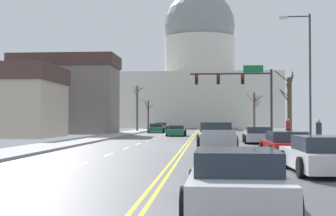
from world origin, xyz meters
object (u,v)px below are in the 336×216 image
object	(u,v)px
sedan_oncoming_02	(161,127)
bicycle_parked	(304,138)
signal_gantry	(242,85)
sedan_near_05	(237,182)
sedan_near_04	(320,156)
sedan_near_00	(212,133)
pickup_truck_near_02	(216,137)
pedestrian_00	(288,127)
sedan_oncoming_00	(176,131)
pedestrian_01	(319,131)
sedan_near_03	(286,145)
street_lamp_right	(306,68)
sedan_oncoming_01	(156,128)
sedan_near_01	(258,136)

from	to	relation	value
sedan_oncoming_02	bicycle_parked	world-z (taller)	sedan_oncoming_02
signal_gantry	sedan_near_05	size ratio (longest dim) A/B	1.84
sedan_near_04	sedan_near_00	bearing A→B (deg)	97.21
pickup_truck_near_02	pedestrian_00	distance (m)	12.79
sedan_near_05	sedan_oncoming_00	xyz separation A→B (m)	(-3.67, 40.79, -0.03)
sedan_near_04	bicycle_parked	xyz separation A→B (m)	(2.79, 16.16, -0.09)
sedan_near_00	bicycle_parked	bearing A→B (deg)	-56.43
signal_gantry	pickup_truck_near_02	world-z (taller)	signal_gantry
pedestrian_00	bicycle_parked	size ratio (longest dim) A/B	0.96
sedan_oncoming_00	pedestrian_01	distance (m)	23.37
sedan_oncoming_02	pedestrian_01	xyz separation A→B (m)	(13.41, -41.73, 0.45)
sedan_near_00	sedan_near_04	bearing A→B (deg)	-82.79
sedan_near_05	bicycle_parked	size ratio (longest dim) A/B	2.42
sedan_near_03	street_lamp_right	bearing A→B (deg)	72.63
sedan_oncoming_01	bicycle_parked	bearing A→B (deg)	-66.66
sedan_oncoming_01	street_lamp_right	bearing A→B (deg)	-66.44
street_lamp_right	bicycle_parked	xyz separation A→B (m)	(-0.18, 0.10, -4.67)
sedan_near_01	sedan_near_03	world-z (taller)	sedan_near_01
signal_gantry	pedestrian_00	distance (m)	8.00
sedan_near_01	bicycle_parked	xyz separation A→B (m)	(2.64, -3.41, -0.07)
pedestrian_00	sedan_near_05	bearing A→B (deg)	-101.52
sedan_near_05	sedan_oncoming_01	world-z (taller)	sedan_oncoming_01
pedestrian_00	bicycle_parked	world-z (taller)	pedestrian_00
sedan_oncoming_02	pedestrian_00	world-z (taller)	pedestrian_00
sedan_near_04	sedan_oncoming_00	size ratio (longest dim) A/B	1.01
sedan_near_00	pickup_truck_near_02	distance (m)	12.41
sedan_near_03	sedan_oncoming_02	xyz separation A→B (m)	(-10.40, 48.12, 0.04)
sedan_near_01	pickup_truck_near_02	world-z (taller)	pickup_truck_near_02
street_lamp_right	pickup_truck_near_02	xyz separation A→B (m)	(-6.05, -3.32, -4.45)
sedan_oncoming_00	sedan_oncoming_02	bearing A→B (deg)	99.97
pickup_truck_near_02	pedestrian_00	size ratio (longest dim) A/B	3.27
signal_gantry	sedan_oncoming_00	world-z (taller)	signal_gantry
sedan_near_03	sedan_oncoming_01	world-z (taller)	sedan_oncoming_01
sedan_near_03	bicycle_parked	size ratio (longest dim) A/B	2.57
sedan_near_04	sedan_oncoming_01	xyz separation A→B (m)	(-10.19, 46.24, -0.01)
sedan_near_04	bicycle_parked	bearing A→B (deg)	80.21
sedan_near_01	sedan_near_03	distance (m)	12.93
sedan_oncoming_01	pedestrian_00	size ratio (longest dim) A/B	2.74
sedan_near_04	pedestrian_01	xyz separation A→B (m)	(3.03, 13.02, 0.47)
sedan_near_00	sedan_oncoming_01	world-z (taller)	sedan_near_00
sedan_near_05	bicycle_parked	bearing A→B (deg)	75.45
street_lamp_right	sedan_near_00	xyz separation A→B (m)	(-6.15, 9.09, -4.57)
sedan_near_04	pedestrian_00	distance (m)	24.14
sedan_near_00	bicycle_parked	world-z (taller)	sedan_near_00
bicycle_parked	pickup_truck_near_02	bearing A→B (deg)	-149.83
sedan_oncoming_01	pedestrian_00	xyz separation A→B (m)	(13.29, -22.31, 0.52)
signal_gantry	sedan_near_00	distance (m)	7.26
signal_gantry	pedestrian_00	xyz separation A→B (m)	(3.31, -6.10, -3.98)
bicycle_parked	sedan_oncoming_02	bearing A→B (deg)	108.85
sedan_near_01	sedan_oncoming_00	xyz separation A→B (m)	(-6.93, 14.66, -0.02)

